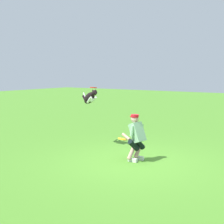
{
  "coord_description": "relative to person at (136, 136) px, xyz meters",
  "views": [
    {
      "loc": [
        -4.28,
        7.29,
        2.47
      ],
      "look_at": [
        1.1,
        -0.54,
        1.25
      ],
      "focal_mm": 50.91,
      "sensor_mm": 36.0,
      "label": 1
    }
  ],
  "objects": [
    {
      "name": "ground_plane",
      "position": [
        -0.03,
        0.17,
        -0.7
      ],
      "size": [
        60.0,
        60.0,
        0.0
      ],
      "primitive_type": "plane",
      "color": "#4C8A2A"
    },
    {
      "name": "person",
      "position": [
        0.0,
        0.0,
        0.0
      ],
      "size": [
        0.64,
        0.66,
        1.29
      ],
      "rotation": [
        0.0,
        0.0,
        -0.18
      ],
      "color": "silver",
      "rests_on": "ground_plane"
    },
    {
      "name": "frisbee_flying",
      "position": [
        1.96,
        -0.61,
        1.26
      ],
      "size": [
        0.3,
        0.3,
        0.06
      ],
      "primitive_type": "cylinder",
      "rotation": [
        0.06,
        -0.11,
        1.17
      ],
      "color": "red"
    },
    {
      "name": "frisbee_held",
      "position": [
        0.34,
        0.18,
        -0.09
      ],
      "size": [
        0.3,
        0.31,
        0.09
      ],
      "primitive_type": "cylinder",
      "rotation": [
        0.13,
        0.16,
        4.52
      ],
      "color": "yellow",
      "rests_on": "person"
    },
    {
      "name": "dog",
      "position": [
        2.22,
        -0.75,
        0.91
      ],
      "size": [
        0.97,
        0.6,
        0.6
      ],
      "rotation": [
        0.0,
        0.0,
        2.65
      ],
      "color": "black"
    }
  ]
}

